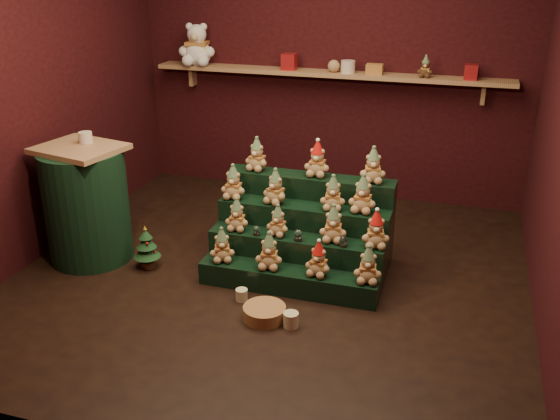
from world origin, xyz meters
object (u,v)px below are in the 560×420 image
(side_table, at_px, (87,204))
(mini_christmas_tree, at_px, (147,247))
(riser_tier_front, at_px, (288,280))
(mug_left, at_px, (242,295))
(snow_globe_b, at_px, (298,235))
(wicker_basket, at_px, (264,313))
(snow_globe_c, at_px, (343,241))
(snow_globe_a, at_px, (257,231))
(mug_right, at_px, (291,320))
(brown_bear, at_px, (425,67))
(white_bear, at_px, (197,39))

(side_table, height_order, mini_christmas_tree, side_table)
(riser_tier_front, relative_size, mug_left, 15.39)
(snow_globe_b, xyz_separation_m, wicker_basket, (-0.08, -0.59, -0.36))
(snow_globe_c, distance_m, wicker_basket, 0.81)
(snow_globe_a, bearing_deg, mug_right, -53.65)
(side_table, relative_size, brown_bear, 4.93)
(snow_globe_b, relative_size, mini_christmas_tree, 0.24)
(mug_right, bearing_deg, wicker_basket, 168.22)
(mug_left, bearing_deg, brown_bear, 65.42)
(snow_globe_a, height_order, wicker_basket, snow_globe_a)
(side_table, distance_m, mug_left, 1.57)
(mug_left, distance_m, white_bear, 3.04)
(riser_tier_front, height_order, snow_globe_c, snow_globe_c)
(snow_globe_a, height_order, mini_christmas_tree, snow_globe_a)
(side_table, bearing_deg, snow_globe_c, 14.64)
(snow_globe_b, height_order, mini_christmas_tree, snow_globe_b)
(mug_left, height_order, white_bear, white_bear)
(snow_globe_c, relative_size, mini_christmas_tree, 0.22)
(side_table, distance_m, wicker_basket, 1.84)
(wicker_basket, bearing_deg, snow_globe_c, 53.50)
(riser_tier_front, distance_m, mug_right, 0.50)
(side_table, height_order, mug_left, side_table)
(snow_globe_c, distance_m, mini_christmas_tree, 1.63)
(snow_globe_a, height_order, side_table, side_table)
(mug_left, height_order, brown_bear, brown_bear)
(white_bear, bearing_deg, snow_globe_b, -57.72)
(snow_globe_a, bearing_deg, white_bear, 124.37)
(snow_globe_a, relative_size, mug_left, 0.86)
(white_bear, height_order, brown_bear, white_bear)
(side_table, height_order, white_bear, white_bear)
(mug_right, bearing_deg, riser_tier_front, 108.72)
(riser_tier_front, bearing_deg, mug_left, -140.78)
(riser_tier_front, xyz_separation_m, white_bear, (-1.59, 2.03, 1.50))
(side_table, xyz_separation_m, brown_bear, (2.51, 1.97, 0.93))
(mini_christmas_tree, relative_size, mug_right, 3.46)
(wicker_basket, bearing_deg, snow_globe_b, 82.14)
(snow_globe_a, relative_size, mini_christmas_tree, 0.21)
(wicker_basket, bearing_deg, brown_bear, 72.10)
(brown_bear, bearing_deg, snow_globe_b, -110.26)
(riser_tier_front, relative_size, snow_globe_a, 17.82)
(snow_globe_c, bearing_deg, mini_christmas_tree, -175.35)
(riser_tier_front, xyz_separation_m, mug_left, (-0.29, -0.24, -0.04))
(snow_globe_a, xyz_separation_m, brown_bear, (1.05, 1.87, 1.02))
(snow_globe_c, xyz_separation_m, mug_left, (-0.68, -0.40, -0.36))
(riser_tier_front, bearing_deg, snow_globe_c, 22.43)
(mug_right, bearing_deg, mug_left, 152.64)
(side_table, bearing_deg, snow_globe_b, 15.15)
(snow_globe_c, height_order, brown_bear, brown_bear)
(snow_globe_a, height_order, mug_left, snow_globe_a)
(mug_right, distance_m, white_bear, 3.42)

